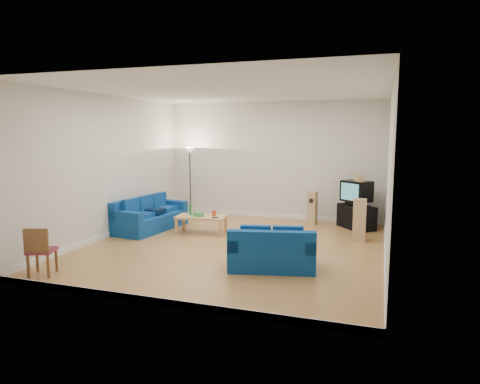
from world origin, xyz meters
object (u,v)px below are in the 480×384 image
(sofa_loveseat, at_px, (272,253))
(tv_stand, at_px, (356,217))
(coffee_table, at_px, (201,218))
(sofa_three_seat, at_px, (149,218))
(television, at_px, (356,191))

(sofa_loveseat, distance_m, tv_stand, 3.95)
(coffee_table, bearing_deg, tv_stand, 26.76)
(sofa_three_seat, relative_size, tv_stand, 2.22)
(coffee_table, bearing_deg, sofa_three_seat, -179.57)
(television, bearing_deg, coffee_table, -116.39)
(tv_stand, bearing_deg, coffee_table, -102.31)
(sofa_three_seat, height_order, sofa_loveseat, sofa_three_seat)
(sofa_loveseat, bearing_deg, coffee_table, 124.60)
(sofa_three_seat, distance_m, television, 5.15)
(tv_stand, xyz_separation_m, television, (-0.02, 0.00, 0.65))
(television, bearing_deg, tv_stand, 26.28)
(television, bearing_deg, sofa_three_seat, -123.40)
(sofa_loveseat, xyz_separation_m, television, (1.18, 3.77, 0.65))
(sofa_loveseat, distance_m, television, 4.00)
(sofa_three_seat, relative_size, television, 2.56)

